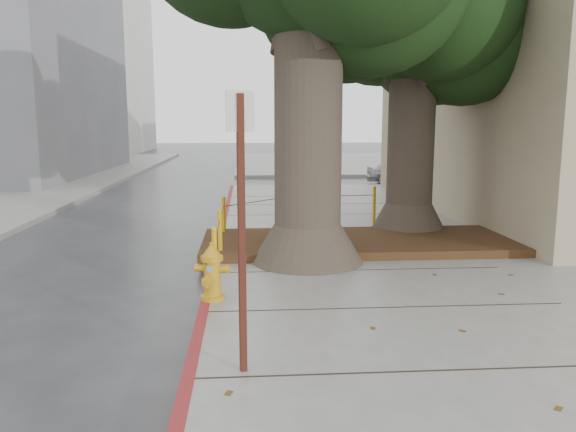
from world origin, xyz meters
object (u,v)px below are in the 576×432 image
Objects in this scene: car_dark at (34,169)px; car_red at (536,167)px; fire_hydrant at (212,272)px; car_silver at (402,172)px; signpost at (241,218)px.

car_red is at bearing 1.66° from car_dark.
fire_hydrant is 22.56m from car_red.
car_red is 0.81× the size of car_dark.
car_silver is 6.84m from car_red.
car_red is at bearing 41.57° from signpost.
car_red is at bearing 65.77° from fire_hydrant.
signpost is 0.59× the size of car_dark.
car_silver is at bearing 93.42° from car_red.
car_dark is at bearing 85.00° from car_red.
car_silver reaches higher than fire_hydrant.
signpost is 0.73× the size of car_red.
car_silver is (7.34, 16.50, -0.03)m from fire_hydrant.
car_silver is 16.03m from car_dark.
car_dark is (-16.01, 0.71, 0.16)m from car_silver.
signpost reaches higher than car_dark.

